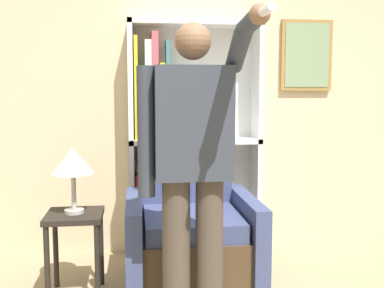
% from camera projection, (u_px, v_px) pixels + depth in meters
% --- Properties ---
extents(wall_back, '(8.00, 0.11, 2.80)m').
position_uv_depth(wall_back, '(201.00, 89.00, 3.86)').
color(wall_back, beige).
rests_on(wall_back, ground_plane).
extents(bookcase, '(1.08, 0.28, 1.94)m').
position_uv_depth(bookcase, '(177.00, 146.00, 3.72)').
color(bookcase, white).
rests_on(bookcase, ground_plane).
extents(armchair, '(0.87, 0.83, 1.29)m').
position_uv_depth(armchair, '(190.00, 233.00, 3.12)').
color(armchair, '#4C3823').
rests_on(armchair, ground_plane).
extents(person_standing, '(0.55, 0.78, 1.73)m').
position_uv_depth(person_standing, '(193.00, 166.00, 2.36)').
color(person_standing, '#473D33').
rests_on(person_standing, ground_plane).
extents(side_table, '(0.37, 0.37, 0.57)m').
position_uv_depth(side_table, '(75.00, 231.00, 2.99)').
color(side_table, black).
rests_on(side_table, ground_plane).
extents(table_lamp, '(0.28, 0.28, 0.44)m').
position_uv_depth(table_lamp, '(73.00, 163.00, 2.94)').
color(table_lamp, '#B7B2A8').
rests_on(table_lamp, side_table).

